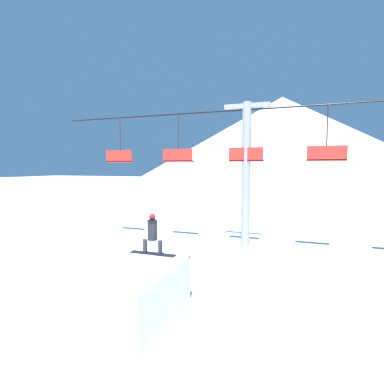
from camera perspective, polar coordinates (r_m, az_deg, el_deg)
ground_plane at (r=10.20m, az=-12.19°, el=-20.45°), size 220.00×220.00×0.00m
mountain_ridge at (r=84.07m, az=16.68°, el=9.38°), size 80.91×80.91×22.64m
snow_ramp at (r=9.13m, az=-10.54°, el=-18.48°), size 2.03×3.30×1.47m
snowboarder at (r=9.95m, az=-7.54°, el=-8.05°), size 1.59×0.32×1.34m
chairlift at (r=16.25m, az=10.28°, el=5.47°), size 22.93×0.47×7.73m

